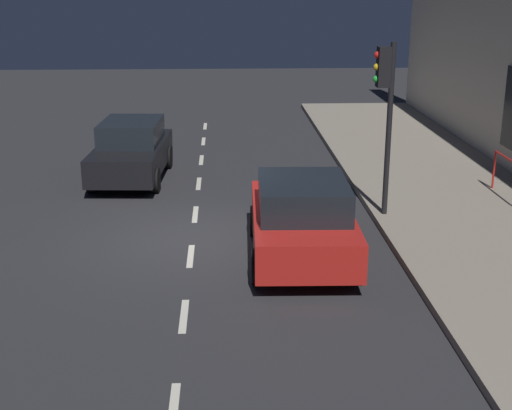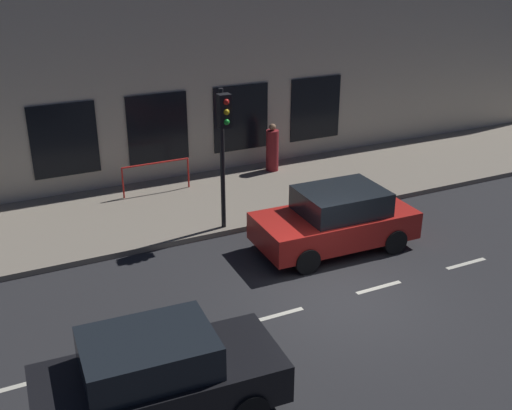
# 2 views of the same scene
# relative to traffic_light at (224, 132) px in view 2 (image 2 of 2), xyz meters

# --- Properties ---
(ground_plane) EXTENTS (60.00, 60.00, 0.00)m
(ground_plane) POSITION_rel_traffic_light_xyz_m (-4.13, -1.02, -2.85)
(ground_plane) COLOR #28282B
(sidewalk) EXTENTS (4.50, 32.00, 0.15)m
(sidewalk) POSITION_rel_traffic_light_xyz_m (2.12, -1.02, -2.77)
(sidewalk) COLOR gray
(sidewalk) RESTS_ON ground
(building_facade) EXTENTS (0.65, 32.00, 6.49)m
(building_facade) POSITION_rel_traffic_light_xyz_m (4.67, -1.02, 0.39)
(building_facade) COLOR beige
(building_facade) RESTS_ON ground
(lane_centre_line) EXTENTS (0.12, 27.20, 0.01)m
(lane_centre_line) POSITION_rel_traffic_light_xyz_m (-4.13, -2.02, -2.84)
(lane_centre_line) COLOR beige
(lane_centre_line) RESTS_ON ground
(traffic_light) EXTENTS (0.47, 0.32, 3.77)m
(traffic_light) POSITION_rel_traffic_light_xyz_m (0.00, 0.00, 0.00)
(traffic_light) COLOR black
(traffic_light) RESTS_ON sidewalk
(parked_car_0) EXTENTS (1.98, 4.11, 1.58)m
(parked_car_0) POSITION_rel_traffic_light_xyz_m (-5.93, 3.74, -2.06)
(parked_car_0) COLOR black
(parked_car_0) RESTS_ON ground
(parked_car_1) EXTENTS (2.05, 4.08, 1.58)m
(parked_car_1) POSITION_rel_traffic_light_xyz_m (-1.98, -2.20, -2.06)
(parked_car_1) COLOR red
(parked_car_1) RESTS_ON ground
(pedestrian_0) EXTENTS (0.58, 0.58, 1.60)m
(pedestrian_0) POSITION_rel_traffic_light_xyz_m (3.55, -3.23, -1.97)
(pedestrian_0) COLOR maroon
(pedestrian_0) RESTS_ON sidewalk
(red_railing) EXTENTS (0.05, 2.11, 0.97)m
(red_railing) POSITION_rel_traffic_light_xyz_m (3.29, 0.87, -1.97)
(red_railing) COLOR red
(red_railing) RESTS_ON sidewalk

